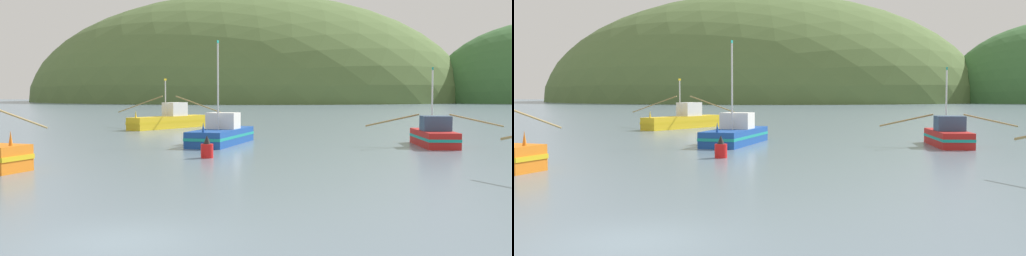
% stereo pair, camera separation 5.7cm
% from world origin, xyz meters
% --- Properties ---
extents(ground_plane, '(600.00, 600.00, 0.00)m').
position_xyz_m(ground_plane, '(0.00, 0.00, 0.00)').
color(ground_plane, slate).
extents(hill_far_right, '(195.32, 156.26, 94.29)m').
position_xyz_m(hill_far_right, '(-73.27, 245.63, 0.00)').
color(hill_far_right, '#516B38').
rests_on(hill_far_right, ground).
extents(fishing_boat_red, '(9.45, 6.95, 5.60)m').
position_xyz_m(fishing_boat_red, '(7.89, 30.50, 0.74)').
color(fishing_boat_red, red).
rests_on(fishing_boat_red, ground).
extents(fishing_boat_yellow, '(14.66, 10.96, 5.28)m').
position_xyz_m(fishing_boat_yellow, '(-19.02, 45.25, 0.87)').
color(fishing_boat_yellow, gold).
rests_on(fishing_boat_yellow, ground).
extents(fishing_boat_blue, '(2.80, 8.69, 7.53)m').
position_xyz_m(fishing_boat_blue, '(-7.12, 27.94, 0.73)').
color(fishing_boat_blue, '#19479E').
rests_on(fishing_boat_blue, ground).
extents(channel_buoy, '(0.72, 0.72, 1.31)m').
position_xyz_m(channel_buoy, '(-4.82, 18.81, 0.52)').
color(channel_buoy, red).
rests_on(channel_buoy, ground).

